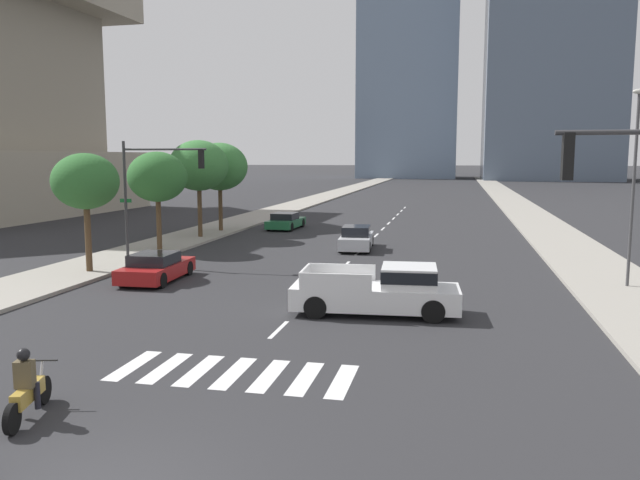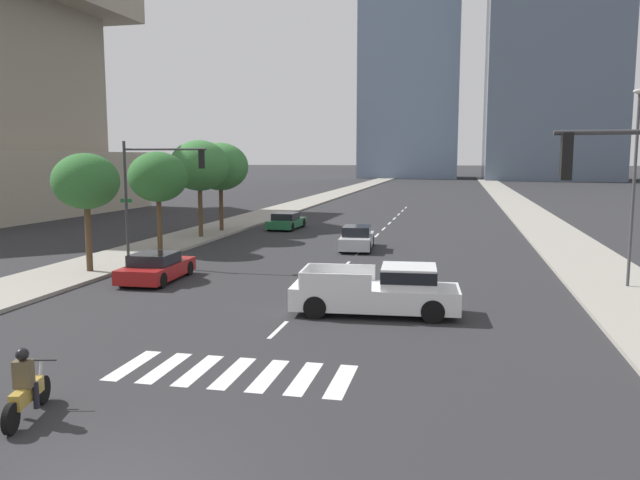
{
  "view_description": "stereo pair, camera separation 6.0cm",
  "coord_description": "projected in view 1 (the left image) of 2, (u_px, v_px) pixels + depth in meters",
  "views": [
    {
      "loc": [
        5.2,
        -8.31,
        5.25
      ],
      "look_at": [
        0.0,
        15.78,
        2.0
      ],
      "focal_mm": 35.4,
      "sensor_mm": 36.0,
      "label": 1
    },
    {
      "loc": [
        5.26,
        -8.29,
        5.25
      ],
      "look_at": [
        0.0,
        15.78,
        2.0
      ],
      "focal_mm": 35.4,
      "sensor_mm": 36.0,
      "label": 2
    }
  ],
  "objects": [
    {
      "name": "sedan_silver_1",
      "position": [
        356.0,
        239.0,
        36.05
      ],
      "size": [
        2.05,
        4.57,
        1.36
      ],
      "rotation": [
        0.0,
        0.0,
        1.65
      ],
      "color": "#B7BABF",
      "rests_on": "ground"
    },
    {
      "name": "sidewalk_east",
      "position": [
        569.0,
        247.0,
        36.44
      ],
      "size": [
        4.0,
        260.0,
        0.15
      ],
      "primitive_type": "cube",
      "color": "gray",
      "rests_on": "ground"
    },
    {
      "name": "pickup_truck",
      "position": [
        384.0,
        291.0,
        21.08
      ],
      "size": [
        5.69,
        2.34,
        1.67
      ],
      "rotation": [
        0.0,
        0.0,
        0.07
      ],
      "color": "silver",
      "rests_on": "ground"
    },
    {
      "name": "street_tree_fourth",
      "position": [
        220.0,
        167.0,
        43.66
      ],
      "size": [
        3.87,
        3.87,
        6.09
      ],
      "color": "#4C3823",
      "rests_on": "sidewalk_west"
    },
    {
      "name": "traffic_signal_far",
      "position": [
        155.0,
        180.0,
        30.12
      ],
      "size": [
        4.52,
        0.28,
        5.86
      ],
      "color": "#333335",
      "rests_on": "sidewalk_west"
    },
    {
      "name": "street_lamp_east",
      "position": [
        634.0,
        174.0,
        24.55
      ],
      "size": [
        0.5,
        0.24,
        7.69
      ],
      "color": "#3F3F42",
      "rests_on": "sidewalk_east"
    },
    {
      "name": "street_tree_second",
      "position": [
        157.0,
        177.0,
        34.6
      ],
      "size": [
        3.24,
        3.24,
        5.4
      ],
      "color": "#4C3823",
      "rests_on": "sidewalk_west"
    },
    {
      "name": "street_tree_third",
      "position": [
        199.0,
        166.0,
        40.11
      ],
      "size": [
        3.78,
        3.78,
        6.17
      ],
      "color": "#4C3823",
      "rests_on": "sidewalk_west"
    },
    {
      "name": "sedan_red_2",
      "position": [
        156.0,
        268.0,
        26.83
      ],
      "size": [
        2.06,
        4.27,
        1.22
      ],
      "rotation": [
        0.0,
        0.0,
        1.61
      ],
      "color": "maroon",
      "rests_on": "ground"
    },
    {
      "name": "sedan_green_0",
      "position": [
        286.0,
        221.0,
        46.28
      ],
      "size": [
        2.04,
        4.37,
        1.2
      ],
      "rotation": [
        0.0,
        0.0,
        1.53
      ],
      "color": "#1E6038",
      "rests_on": "ground"
    },
    {
      "name": "crosswalk_near",
      "position": [
        234.0,
        373.0,
        15.43
      ],
      "size": [
        5.85,
        2.34,
        0.01
      ],
      "color": "silver",
      "rests_on": "ground"
    },
    {
      "name": "lane_divider_center",
      "position": [
        376.0,
        235.0,
        42.56
      ],
      "size": [
        0.14,
        50.0,
        0.01
      ],
      "color": "silver",
      "rests_on": "ground"
    },
    {
      "name": "sidewalk_west",
      "position": [
        192.0,
        236.0,
        41.33
      ],
      "size": [
        4.0,
        260.0,
        0.15
      ],
      "primitive_type": "cube",
      "color": "gray",
      "rests_on": "ground"
    },
    {
      "name": "street_tree_nearest",
      "position": [
        85.0,
        182.0,
        27.91
      ],
      "size": [
        2.93,
        2.93,
        5.28
      ],
      "color": "#4C3823",
      "rests_on": "sidewalk_west"
    },
    {
      "name": "motorcycle_third",
      "position": [
        28.0,
        391.0,
        12.68
      ],
      "size": [
        0.84,
        2.08,
        1.49
      ],
      "rotation": [
        0.0,
        0.0,
        1.82
      ],
      "color": "black",
      "rests_on": "ground"
    }
  ]
}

